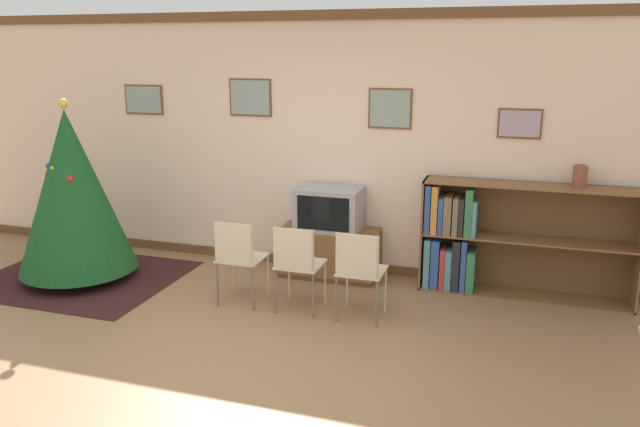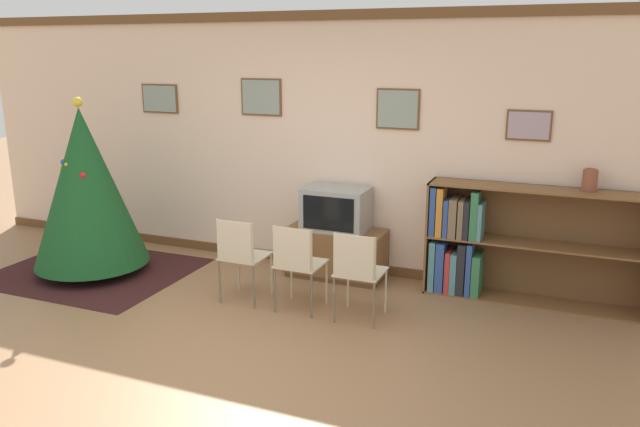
{
  "view_description": "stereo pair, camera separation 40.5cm",
  "coord_description": "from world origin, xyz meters",
  "px_view_note": "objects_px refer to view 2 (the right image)",
  "views": [
    {
      "loc": [
        2.0,
        -3.66,
        2.32
      ],
      "look_at": [
        0.38,
        1.39,
        0.92
      ],
      "focal_mm": 35.0,
      "sensor_mm": 36.0,
      "label": 1
    },
    {
      "loc": [
        2.38,
        -3.52,
        2.32
      ],
      "look_at": [
        0.38,
        1.39,
        0.92
      ],
      "focal_mm": 35.0,
      "sensor_mm": 36.0,
      "label": 2
    }
  ],
  "objects_px": {
    "television": "(336,209)",
    "folding_chair_left": "(241,255)",
    "bookshelf": "(492,244)",
    "vase": "(590,180)",
    "christmas_tree": "(86,187)",
    "folding_chair_center": "(297,262)",
    "tv_console": "(336,253)",
    "folding_chair_right": "(358,271)"
  },
  "relations": [
    {
      "from": "television",
      "to": "folding_chair_left",
      "type": "bearing_deg",
      "value": -120.33
    },
    {
      "from": "bookshelf",
      "to": "vase",
      "type": "xyz_separation_m",
      "value": [
        0.79,
        0.05,
        0.68
      ]
    },
    {
      "from": "christmas_tree",
      "to": "bookshelf",
      "type": "relative_size",
      "value": 0.94
    },
    {
      "from": "christmas_tree",
      "to": "vase",
      "type": "distance_m",
      "value": 4.92
    },
    {
      "from": "christmas_tree",
      "to": "folding_chair_left",
      "type": "height_order",
      "value": "christmas_tree"
    },
    {
      "from": "folding_chair_center",
      "to": "bookshelf",
      "type": "bearing_deg",
      "value": 33.56
    },
    {
      "from": "tv_console",
      "to": "television",
      "type": "relative_size",
      "value": 1.56
    },
    {
      "from": "folding_chair_center",
      "to": "vase",
      "type": "xyz_separation_m",
      "value": [
        2.36,
        1.09,
        0.73
      ]
    },
    {
      "from": "tv_console",
      "to": "television",
      "type": "height_order",
      "value": "television"
    },
    {
      "from": "christmas_tree",
      "to": "bookshelf",
      "type": "bearing_deg",
      "value": 12.71
    },
    {
      "from": "tv_console",
      "to": "vase",
      "type": "distance_m",
      "value": 2.54
    },
    {
      "from": "folding_chair_right",
      "to": "vase",
      "type": "distance_m",
      "value": 2.22
    },
    {
      "from": "folding_chair_center",
      "to": "bookshelf",
      "type": "distance_m",
      "value": 1.88
    },
    {
      "from": "television",
      "to": "folding_chair_center",
      "type": "bearing_deg",
      "value": -90.0
    },
    {
      "from": "bookshelf",
      "to": "vase",
      "type": "distance_m",
      "value": 1.04
    },
    {
      "from": "tv_console",
      "to": "christmas_tree",
      "type": "bearing_deg",
      "value": -160.88
    },
    {
      "from": "christmas_tree",
      "to": "folding_chair_center",
      "type": "relative_size",
      "value": 2.26
    },
    {
      "from": "christmas_tree",
      "to": "bookshelf",
      "type": "height_order",
      "value": "christmas_tree"
    },
    {
      "from": "tv_console",
      "to": "folding_chair_right",
      "type": "distance_m",
      "value": 1.16
    },
    {
      "from": "folding_chair_right",
      "to": "vase",
      "type": "relative_size",
      "value": 4.06
    },
    {
      "from": "folding_chair_right",
      "to": "television",
      "type": "bearing_deg",
      "value": 120.33
    },
    {
      "from": "christmas_tree",
      "to": "folding_chair_right",
      "type": "bearing_deg",
      "value": -2.48
    },
    {
      "from": "christmas_tree",
      "to": "folding_chair_center",
      "type": "distance_m",
      "value": 2.51
    },
    {
      "from": "tv_console",
      "to": "folding_chair_right",
      "type": "height_order",
      "value": "folding_chair_right"
    },
    {
      "from": "vase",
      "to": "folding_chair_center",
      "type": "bearing_deg",
      "value": -155.16
    },
    {
      "from": "tv_console",
      "to": "bookshelf",
      "type": "distance_m",
      "value": 1.59
    },
    {
      "from": "christmas_tree",
      "to": "tv_console",
      "type": "xyz_separation_m",
      "value": [
        2.46,
        0.85,
        -0.67
      ]
    },
    {
      "from": "folding_chair_center",
      "to": "christmas_tree",
      "type": "bearing_deg",
      "value": 176.95
    },
    {
      "from": "television",
      "to": "bookshelf",
      "type": "distance_m",
      "value": 1.58
    },
    {
      "from": "tv_console",
      "to": "vase",
      "type": "relative_size",
      "value": 5.09
    },
    {
      "from": "christmas_tree",
      "to": "tv_console",
      "type": "relative_size",
      "value": 1.8
    },
    {
      "from": "christmas_tree",
      "to": "folding_chair_right",
      "type": "height_order",
      "value": "christmas_tree"
    },
    {
      "from": "christmas_tree",
      "to": "television",
      "type": "height_order",
      "value": "christmas_tree"
    },
    {
      "from": "christmas_tree",
      "to": "folding_chair_right",
      "type": "xyz_separation_m",
      "value": [
        3.03,
        -0.13,
        -0.46
      ]
    },
    {
      "from": "folding_chair_right",
      "to": "vase",
      "type": "xyz_separation_m",
      "value": [
        1.78,
        1.09,
        0.73
      ]
    },
    {
      "from": "folding_chair_right",
      "to": "tv_console",
      "type": "bearing_deg",
      "value": 120.27
    },
    {
      "from": "folding_chair_left",
      "to": "christmas_tree",
      "type": "bearing_deg",
      "value": 176.02
    },
    {
      "from": "folding_chair_center",
      "to": "folding_chair_right",
      "type": "xyz_separation_m",
      "value": [
        0.57,
        0.0,
        0.0
      ]
    },
    {
      "from": "television",
      "to": "folding_chair_center",
      "type": "relative_size",
      "value": 0.8
    },
    {
      "from": "folding_chair_left",
      "to": "vase",
      "type": "distance_m",
      "value": 3.21
    },
    {
      "from": "folding_chair_left",
      "to": "bookshelf",
      "type": "height_order",
      "value": "bookshelf"
    },
    {
      "from": "folding_chair_left",
      "to": "television",
      "type": "bearing_deg",
      "value": 59.67
    }
  ]
}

